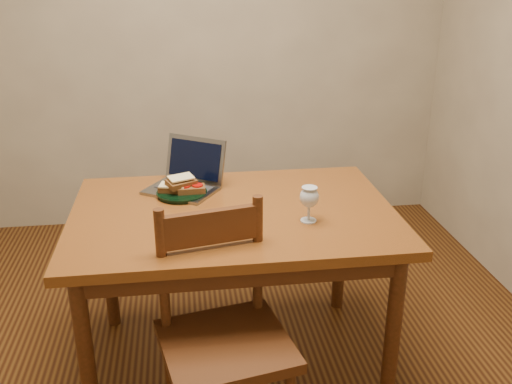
{
  "coord_description": "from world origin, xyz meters",
  "views": [
    {
      "loc": [
        -0.14,
        -2.1,
        1.67
      ],
      "look_at": [
        0.15,
        0.04,
        0.8
      ],
      "focal_mm": 40.0,
      "sensor_mm": 36.0,
      "label": 1
    }
  ],
  "objects": [
    {
      "name": "floor",
      "position": [
        0.0,
        0.0,
        -0.01
      ],
      "size": [
        3.2,
        3.2,
        0.02
      ],
      "primitive_type": "cube",
      "color": "black",
      "rests_on": "ground"
    },
    {
      "name": "back_wall",
      "position": [
        0.0,
        1.61,
        1.3
      ],
      "size": [
        3.2,
        0.02,
        2.6
      ],
      "primitive_type": "cube",
      "color": "gray",
      "rests_on": "floor"
    },
    {
      "name": "front_wall",
      "position": [
        0.0,
        -1.61,
        1.3
      ],
      "size": [
        3.2,
        0.02,
        2.6
      ],
      "primitive_type": "cube",
      "color": "gray",
      "rests_on": "floor"
    },
    {
      "name": "table",
      "position": [
        0.06,
        0.0,
        0.65
      ],
      "size": [
        1.3,
        0.9,
        0.74
      ],
      "color": "#56300E",
      "rests_on": "floor"
    },
    {
      "name": "chair",
      "position": [
        -0.03,
        -0.45,
        0.5
      ],
      "size": [
        0.5,
        0.49,
        0.46
      ],
      "rotation": [
        0.0,
        0.0,
        0.2
      ],
      "color": "#351D0B",
      "rests_on": "floor"
    },
    {
      "name": "plate",
      "position": [
        -0.15,
        0.19,
        0.75
      ],
      "size": [
        0.22,
        0.22,
        0.02
      ],
      "primitive_type": "cylinder",
      "color": "black",
      "rests_on": "table"
    },
    {
      "name": "sandwich_cheese",
      "position": [
        -0.18,
        0.2,
        0.78
      ],
      "size": [
        0.13,
        0.1,
        0.04
      ],
      "primitive_type": null,
      "rotation": [
        0.0,
        0.0,
        -0.27
      ],
      "color": "#381E0C",
      "rests_on": "plate"
    },
    {
      "name": "sandwich_tomato",
      "position": [
        -0.11,
        0.18,
        0.78
      ],
      "size": [
        0.12,
        0.07,
        0.04
      ],
      "primitive_type": null,
      "rotation": [
        0.0,
        0.0,
        0.03
      ],
      "color": "#381E0C",
      "rests_on": "plate"
    },
    {
      "name": "sandwich_top",
      "position": [
        -0.15,
        0.19,
        0.8
      ],
      "size": [
        0.14,
        0.12,
        0.04
      ],
      "primitive_type": null,
      "rotation": [
        0.0,
        0.0,
        0.49
      ],
      "color": "#381E0C",
      "rests_on": "plate"
    },
    {
      "name": "milk_glass",
      "position": [
        0.33,
        -0.14,
        0.81
      ],
      "size": [
        0.07,
        0.07,
        0.14
      ],
      "primitive_type": null,
      "color": "white",
      "rests_on": "table"
    },
    {
      "name": "laptop",
      "position": [
        -0.12,
        0.28,
        0.8
      ],
      "size": [
        0.39,
        0.38,
        0.21
      ],
      "rotation": [
        0.0,
        0.0,
        -0.58
      ],
      "color": "slate",
      "rests_on": "table"
    }
  ]
}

